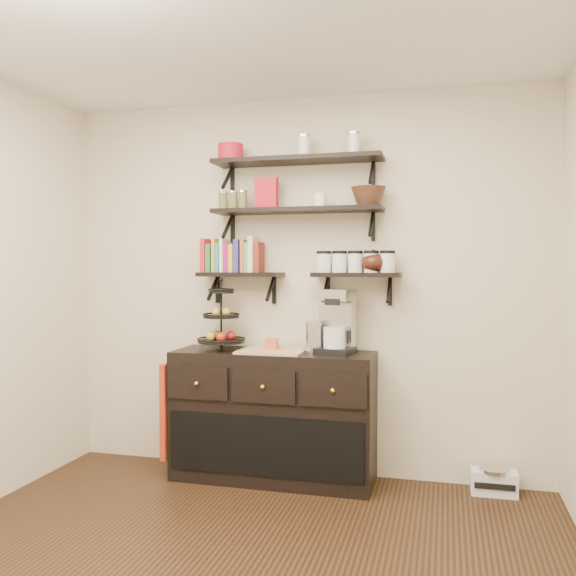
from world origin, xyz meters
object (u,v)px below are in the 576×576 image
(coffee_maker, at_px, (336,323))
(sideboard, at_px, (273,415))
(radio, at_px, (494,481))
(fruit_stand, at_px, (222,326))

(coffee_maker, bearing_deg, sideboard, -164.35)
(sideboard, relative_size, radio, 4.78)
(sideboard, relative_size, fruit_stand, 2.86)
(fruit_stand, bearing_deg, sideboard, -0.51)
(coffee_maker, xyz_separation_m, radio, (1.04, 0.06, -1.02))
(fruit_stand, xyz_separation_m, radio, (1.86, 0.09, -0.98))
(coffee_maker, bearing_deg, radio, 15.13)
(coffee_maker, height_order, radio, coffee_maker)
(fruit_stand, height_order, coffee_maker, fruit_stand)
(coffee_maker, relative_size, radio, 1.50)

